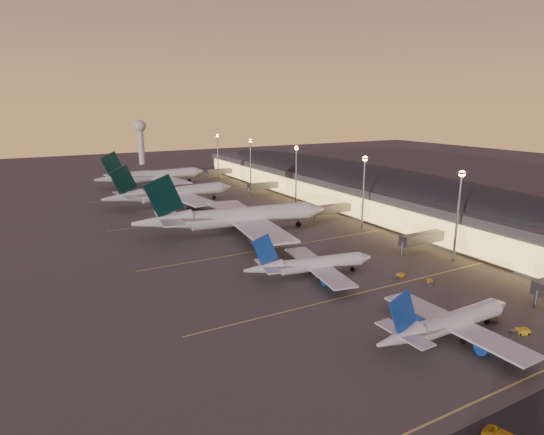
{
  "coord_description": "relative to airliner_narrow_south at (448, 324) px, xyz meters",
  "views": [
    {
      "loc": [
        -67.86,
        -82.18,
        43.2
      ],
      "look_at": [
        2.0,
        45.0,
        7.0
      ],
      "focal_mm": 30.0,
      "sensor_mm": 36.0,
      "label": 1
    }
  ],
  "objects": [
    {
      "name": "ground",
      "position": [
        1.44,
        29.88,
        -3.24
      ],
      "size": [
        700.0,
        700.0,
        0.0
      ],
      "primitive_type": "plane",
      "color": "#403E3B"
    },
    {
      "name": "airliner_narrow_south",
      "position": [
        0.0,
        0.0,
        0.0
      ],
      "size": [
        35.02,
        31.21,
        12.54
      ],
      "rotation": [
        0.0,
        0.0,
        0.03
      ],
      "color": "silver",
      "rests_on": "ground"
    },
    {
      "name": "airliner_narrow_north",
      "position": [
        -4.82,
        39.32,
        0.03
      ],
      "size": [
        35.39,
        31.97,
        12.66
      ],
      "rotation": [
        0.0,
        0.0,
        -0.17
      ],
      "color": "silver",
      "rests_on": "ground"
    },
    {
      "name": "airliner_wide_near",
      "position": [
        -4.77,
        85.73,
        2.4
      ],
      "size": [
        68.48,
        62.87,
        21.91
      ],
      "rotation": [
        0.0,
        0.0,
        -0.12
      ],
      "color": "silver",
      "rests_on": "ground"
    },
    {
      "name": "airliner_wide_mid",
      "position": [
        -10.39,
        141.56,
        1.72
      ],
      "size": [
        60.25,
        55.26,
        19.27
      ],
      "rotation": [
        0.0,
        0.0,
        0.11
      ],
      "color": "silver",
      "rests_on": "ground"
    },
    {
      "name": "airliner_wide_far",
      "position": [
        -4.99,
        194.32,
        1.9
      ],
      "size": [
        62.39,
        57.42,
        19.98
      ],
      "rotation": [
        0.0,
        0.0,
        0.15
      ],
      "color": "silver",
      "rests_on": "ground"
    },
    {
      "name": "terminal_building",
      "position": [
        63.28,
        102.34,
        5.54
      ],
      "size": [
        56.35,
        255.0,
        17.46
      ],
      "color": "#48484D",
      "rests_on": "ground"
    },
    {
      "name": "light_masts",
      "position": [
        37.44,
        94.88,
        14.31
      ],
      "size": [
        2.2,
        217.2,
        25.9
      ],
      "color": "slate",
      "rests_on": "ground"
    },
    {
      "name": "radar_tower",
      "position": [
        11.44,
        289.88,
        18.63
      ],
      "size": [
        9.0,
        9.0,
        32.5
      ],
      "color": "silver",
      "rests_on": "ground"
    },
    {
      "name": "lane_markings",
      "position": [
        1.44,
        69.88,
        -3.23
      ],
      "size": [
        90.0,
        180.36,
        0.0
      ],
      "color": "#D8C659",
      "rests_on": "ground"
    },
    {
      "name": "baggage_tug_a",
      "position": [
        14.22,
        -5.43,
        -2.75
      ],
      "size": [
        3.84,
        2.7,
        1.07
      ],
      "rotation": [
        0.0,
        0.0,
        -0.4
      ],
      "color": "gold",
      "rests_on": "ground"
    },
    {
      "name": "baggage_tug_b",
      "position": [
        14.96,
        0.82,
        -2.77
      ],
      "size": [
        3.58,
        3.11,
        1.03
      ],
      "rotation": [
        0.0,
        0.0,
        0.62
      ],
      "color": "gold",
      "rests_on": "ground"
    },
    {
      "name": "baggage_tug_c",
      "position": [
        15.02,
        27.8,
        -2.81
      ],
      "size": [
        3.33,
        1.84,
        0.94
      ],
      "rotation": [
        0.0,
        0.0,
        0.19
      ],
      "color": "gold",
      "rests_on": "ground"
    },
    {
      "name": "baggage_tug_d",
      "position": [
        18.48,
        20.98,
        -2.81
      ],
      "size": [
        3.0,
        3.2,
        0.95
      ],
      "rotation": [
        0.0,
        0.0,
        0.86
      ],
      "color": "gold",
      "rests_on": "ground"
    }
  ]
}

